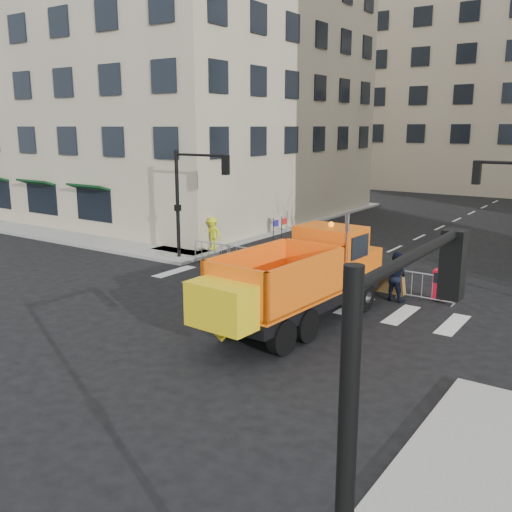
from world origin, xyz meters
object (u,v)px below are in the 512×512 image
Objects in this scene: plow_truck at (297,278)px; worker at (213,233)px; cop_a at (361,273)px; cop_c at (332,266)px; cop_b at (395,276)px; newspaper_box at (440,284)px.

plow_truck is 5.64× the size of worker.
plow_truck is at bearing -38.19° from worker.
cop_a is 1.05× the size of cop_c.
worker is (-9.46, 7.34, -0.64)m from plow_truck.
plow_truck is 5.10× the size of cop_b.
worker is at bearing -8.38° from cop_b.
cop_a is at bearing 26.18° from cop_b.
cop_b is (1.64, 4.58, -0.70)m from plow_truck.
newspaper_box is (4.13, 0.78, -0.27)m from cop_c.
newspaper_box is at bearing -26.72° from plow_truck.
cop_b is 1.67m from newspaper_box.
cop_c is at bearing -54.68° from cop_a.
worker is at bearing 55.49° from plow_truck.
cop_a is at bearing -18.48° from worker.
cop_a reaches higher than worker.
newspaper_box is (1.45, 0.78, -0.25)m from cop_b.
newspaper_box is (2.68, 1.24, -0.31)m from cop_a.
plow_truck reaches higher than worker.
plow_truck is 4.91m from cop_b.
plow_truck reaches higher than cop_c.
plow_truck is 5.03× the size of cop_c.
cop_c is 8.86m from worker.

